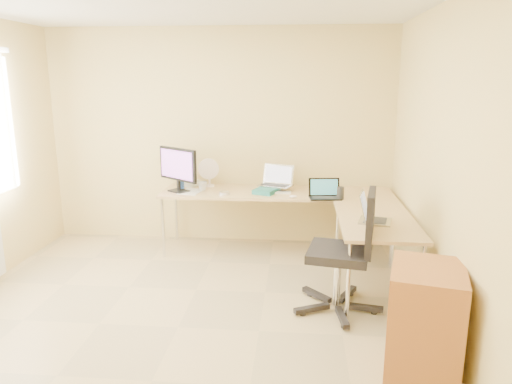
# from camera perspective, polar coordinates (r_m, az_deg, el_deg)

# --- Properties ---
(floor) EXTENTS (4.50, 4.50, 0.00)m
(floor) POSITION_cam_1_polar(r_m,az_deg,el_deg) (4.14, -9.33, -15.71)
(floor) COLOR tan
(floor) RESTS_ON ground
(wall_back) EXTENTS (4.50, 0.00, 4.50)m
(wall_back) POSITION_cam_1_polar(r_m,az_deg,el_deg) (5.86, -4.39, 6.54)
(wall_back) COLOR #E6C676
(wall_back) RESTS_ON ground
(wall_right) EXTENTS (0.00, 4.50, 4.50)m
(wall_right) POSITION_cam_1_polar(r_m,az_deg,el_deg) (3.74, 22.78, 1.55)
(wall_right) COLOR #E6C676
(wall_right) RESTS_ON ground
(desk_main) EXTENTS (2.65, 0.70, 0.73)m
(desk_main) POSITION_cam_1_polar(r_m,az_deg,el_deg) (5.59, 2.47, -3.59)
(desk_main) COLOR tan
(desk_main) RESTS_ON ground
(desk_return) EXTENTS (0.70, 1.30, 0.73)m
(desk_return) POSITION_cam_1_polar(r_m,az_deg,el_deg) (4.70, 13.96, -7.37)
(desk_return) COLOR tan
(desk_return) RESTS_ON ground
(monitor) EXTENTS (0.59, 0.51, 0.51)m
(monitor) POSITION_cam_1_polar(r_m,az_deg,el_deg) (5.50, -9.32, 2.64)
(monitor) COLOR black
(monitor) RESTS_ON desk_main
(book_stack) EXTENTS (0.32, 0.37, 0.05)m
(book_stack) POSITION_cam_1_polar(r_m,az_deg,el_deg) (5.43, 1.27, 0.18)
(book_stack) COLOR #1F6B66
(book_stack) RESTS_ON desk_main
(laptop_center) EXTENTS (0.44, 0.39, 0.24)m
(laptop_center) POSITION_cam_1_polar(r_m,az_deg,el_deg) (5.51, 2.35, 1.92)
(laptop_center) COLOR #B6B6B6
(laptop_center) RESTS_ON desk_main
(laptop_black) EXTENTS (0.36, 0.29, 0.21)m
(laptop_black) POSITION_cam_1_polar(r_m,az_deg,el_deg) (5.20, 8.30, 0.37)
(laptop_black) COLOR black
(laptop_black) RESTS_ON desk_main
(keyboard) EXTENTS (0.40, 0.12, 0.02)m
(keyboard) POSITION_cam_1_polar(r_m,az_deg,el_deg) (5.42, 2.07, -0.01)
(keyboard) COLOR white
(keyboard) RESTS_ON desk_main
(mouse) EXTENTS (0.09, 0.06, 0.03)m
(mouse) POSITION_cam_1_polar(r_m,az_deg,el_deg) (5.21, 4.48, -0.53)
(mouse) COLOR white
(mouse) RESTS_ON desk_main
(mug) EXTENTS (0.13, 0.13, 0.10)m
(mug) POSITION_cam_1_polar(r_m,az_deg,el_deg) (5.57, -6.42, 0.72)
(mug) COLOR silver
(mug) RESTS_ON desk_main
(cd_stack) EXTENTS (0.14, 0.14, 0.03)m
(cd_stack) POSITION_cam_1_polar(r_m,az_deg,el_deg) (5.36, -3.81, -0.12)
(cd_stack) COLOR silver
(cd_stack) RESTS_ON desk_main
(water_bottle) EXTENTS (0.10, 0.10, 0.27)m
(water_bottle) POSITION_cam_1_polar(r_m,az_deg,el_deg) (5.63, -9.01, 1.63)
(water_bottle) COLOR blue
(water_bottle) RESTS_ON desk_main
(papers) EXTENTS (0.27, 0.35, 0.01)m
(papers) POSITION_cam_1_polar(r_m,az_deg,el_deg) (5.52, -7.80, 0.05)
(papers) COLOR silver
(papers) RESTS_ON desk_main
(white_box) EXTENTS (0.24, 0.20, 0.07)m
(white_box) POSITION_cam_1_polar(r_m,az_deg,el_deg) (5.82, -7.98, 1.08)
(white_box) COLOR silver
(white_box) RESTS_ON desk_main
(desk_fan) EXTENTS (0.31, 0.31, 0.31)m
(desk_fan) POSITION_cam_1_polar(r_m,az_deg,el_deg) (5.75, -5.61, 2.20)
(desk_fan) COLOR white
(desk_fan) RESTS_ON desk_main
(black_cup) EXTENTS (0.08, 0.08, 0.13)m
(black_cup) POSITION_cam_1_polar(r_m,az_deg,el_deg) (5.20, 10.07, -0.14)
(black_cup) COLOR #242424
(black_cup) RESTS_ON desk_main
(laptop_return) EXTENTS (0.38, 0.33, 0.22)m
(laptop_return) POSITION_cam_1_polar(r_m,az_deg,el_deg) (4.44, 14.16, -2.13)
(laptop_return) COLOR #B2B2B2
(laptop_return) RESTS_ON desk_return
(office_chair) EXTENTS (0.77, 0.77, 1.10)m
(office_chair) POSITION_cam_1_polar(r_m,az_deg,el_deg) (4.23, 9.82, -7.56)
(office_chair) COLOR black
(office_chair) RESTS_ON ground
(cabinet) EXTENTS (0.60, 0.68, 0.82)m
(cabinet) POSITION_cam_1_polar(r_m,az_deg,el_deg) (3.59, 19.51, -14.64)
(cabinet) COLOR #A0522C
(cabinet) RESTS_ON ground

